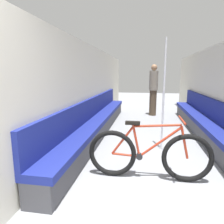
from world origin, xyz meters
The scene contains 7 objects.
wall_left centered at (-1.49, 3.67, 1.06)m, with size 0.10×10.54×2.12m, color beige.
wall_right centered at (1.49, 3.67, 1.06)m, with size 0.10×10.54×2.12m, color beige.
bench_seat_row_left centered at (-1.26, 3.84, 0.29)m, with size 0.42×5.91×0.89m.
bench_seat_row_right centered at (1.26, 3.84, 0.29)m, with size 0.42×5.91×0.89m.
bicycle centered at (-0.06, 1.81, 0.36)m, with size 1.70×0.46×0.88m.
grab_pole_near centered at (0.21, 3.03, 1.02)m, with size 0.08×0.08×2.10m.
passenger_standing centered at (0.14, 6.32, 0.92)m, with size 0.30×0.30×1.78m.
Camera 1 is at (-0.13, -0.83, 1.45)m, focal length 32.00 mm.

